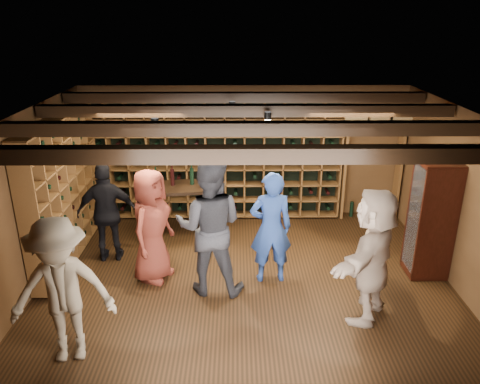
{
  "coord_description": "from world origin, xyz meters",
  "views": [
    {
      "loc": [
        -0.14,
        -6.02,
        3.73
      ],
      "look_at": [
        -0.09,
        0.2,
        1.33
      ],
      "focal_mm": 35.0,
      "sensor_mm": 36.0,
      "label": 1
    }
  ],
  "objects_px": {
    "guest_woman_black": "(108,213)",
    "man_grey_suit": "(210,227)",
    "guest_beige": "(372,255)",
    "guest_red_floral": "(151,226)",
    "guest_khaki": "(62,291)",
    "tasting_table": "(176,193)",
    "display_cabinet": "(431,222)",
    "man_blue_shirt": "(271,228)"
  },
  "relations": [
    {
      "from": "guest_woman_black",
      "to": "man_grey_suit",
      "type": "bearing_deg",
      "value": 146.22
    },
    {
      "from": "man_grey_suit",
      "to": "guest_beige",
      "type": "relative_size",
      "value": 1.11
    },
    {
      "from": "guest_red_floral",
      "to": "guest_khaki",
      "type": "distance_m",
      "value": 1.86
    },
    {
      "from": "man_grey_suit",
      "to": "guest_red_floral",
      "type": "height_order",
      "value": "man_grey_suit"
    },
    {
      "from": "guest_khaki",
      "to": "man_grey_suit",
      "type": "bearing_deg",
      "value": 33.14
    },
    {
      "from": "guest_red_floral",
      "to": "guest_beige",
      "type": "bearing_deg",
      "value": -87.06
    },
    {
      "from": "guest_khaki",
      "to": "tasting_table",
      "type": "height_order",
      "value": "guest_khaki"
    },
    {
      "from": "tasting_table",
      "to": "man_grey_suit",
      "type": "bearing_deg",
      "value": -75.69
    },
    {
      "from": "display_cabinet",
      "to": "tasting_table",
      "type": "relative_size",
      "value": 1.26
    },
    {
      "from": "man_blue_shirt",
      "to": "guest_khaki",
      "type": "distance_m",
      "value": 2.92
    },
    {
      "from": "display_cabinet",
      "to": "guest_khaki",
      "type": "xyz_separation_m",
      "value": [
        -4.77,
        -1.82,
        0.02
      ]
    },
    {
      "from": "display_cabinet",
      "to": "man_grey_suit",
      "type": "height_order",
      "value": "man_grey_suit"
    },
    {
      "from": "guest_woman_black",
      "to": "tasting_table",
      "type": "bearing_deg",
      "value": -149.62
    },
    {
      "from": "man_blue_shirt",
      "to": "guest_woman_black",
      "type": "bearing_deg",
      "value": -19.67
    },
    {
      "from": "guest_woman_black",
      "to": "guest_red_floral",
      "type": "bearing_deg",
      "value": 138.85
    },
    {
      "from": "guest_woman_black",
      "to": "guest_khaki",
      "type": "bearing_deg",
      "value": 87.3
    },
    {
      "from": "guest_red_floral",
      "to": "guest_woman_black",
      "type": "xyz_separation_m",
      "value": [
        -0.78,
        0.57,
        -0.05
      ]
    },
    {
      "from": "man_grey_suit",
      "to": "guest_beige",
      "type": "height_order",
      "value": "man_grey_suit"
    },
    {
      "from": "guest_khaki",
      "to": "guest_beige",
      "type": "bearing_deg",
      "value": 2.88
    },
    {
      "from": "guest_khaki",
      "to": "tasting_table",
      "type": "relative_size",
      "value": 1.26
    },
    {
      "from": "man_grey_suit",
      "to": "guest_red_floral",
      "type": "xyz_separation_m",
      "value": [
        -0.86,
        0.33,
        -0.14
      ]
    },
    {
      "from": "tasting_table",
      "to": "display_cabinet",
      "type": "bearing_deg",
      "value": -24.75
    },
    {
      "from": "display_cabinet",
      "to": "guest_red_floral",
      "type": "height_order",
      "value": "display_cabinet"
    },
    {
      "from": "display_cabinet",
      "to": "man_grey_suit",
      "type": "distance_m",
      "value": 3.25
    },
    {
      "from": "guest_woman_black",
      "to": "guest_beige",
      "type": "height_order",
      "value": "guest_beige"
    },
    {
      "from": "guest_red_floral",
      "to": "guest_woman_black",
      "type": "distance_m",
      "value": 0.97
    },
    {
      "from": "guest_woman_black",
      "to": "guest_khaki",
      "type": "distance_m",
      "value": 2.3
    },
    {
      "from": "guest_khaki",
      "to": "guest_woman_black",
      "type": "bearing_deg",
      "value": 83.36
    },
    {
      "from": "guest_khaki",
      "to": "tasting_table",
      "type": "bearing_deg",
      "value": 64.44
    },
    {
      "from": "guest_red_floral",
      "to": "guest_khaki",
      "type": "height_order",
      "value": "guest_khaki"
    },
    {
      "from": "display_cabinet",
      "to": "guest_beige",
      "type": "distance_m",
      "value": 1.57
    },
    {
      "from": "guest_khaki",
      "to": "guest_beige",
      "type": "distance_m",
      "value": 3.69
    },
    {
      "from": "guest_woman_black",
      "to": "guest_beige",
      "type": "xyz_separation_m",
      "value": [
        3.71,
        -1.54,
        0.09
      ]
    },
    {
      "from": "man_blue_shirt",
      "to": "guest_beige",
      "type": "xyz_separation_m",
      "value": [
        1.21,
        -0.9,
        0.05
      ]
    },
    {
      "from": "display_cabinet",
      "to": "guest_red_floral",
      "type": "bearing_deg",
      "value": -178.67
    },
    {
      "from": "display_cabinet",
      "to": "man_blue_shirt",
      "type": "height_order",
      "value": "display_cabinet"
    },
    {
      "from": "guest_woman_black",
      "to": "tasting_table",
      "type": "height_order",
      "value": "guest_woman_black"
    },
    {
      "from": "guest_khaki",
      "to": "guest_beige",
      "type": "xyz_separation_m",
      "value": [
        3.62,
        0.76,
        0.02
      ]
    },
    {
      "from": "man_grey_suit",
      "to": "tasting_table",
      "type": "bearing_deg",
      "value": -61.96
    },
    {
      "from": "man_grey_suit",
      "to": "guest_beige",
      "type": "xyz_separation_m",
      "value": [
        2.07,
        -0.64,
        -0.1
      ]
    },
    {
      "from": "tasting_table",
      "to": "guest_beige",
      "type": "bearing_deg",
      "value": -47.36
    },
    {
      "from": "man_blue_shirt",
      "to": "guest_woman_black",
      "type": "xyz_separation_m",
      "value": [
        -2.5,
        0.64,
        -0.04
      ]
    }
  ]
}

